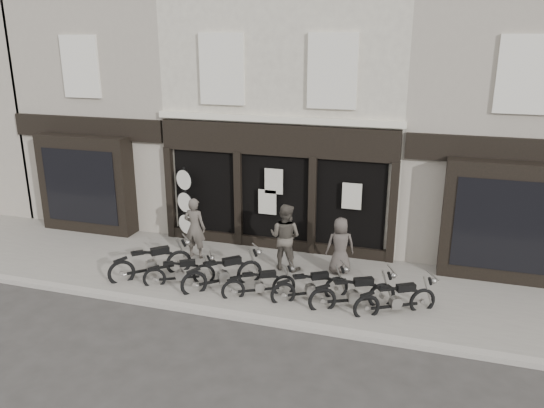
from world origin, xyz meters
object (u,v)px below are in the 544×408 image
(man_right, at_px, (340,246))
(advert_sign_post, at_px, (186,208))
(motorcycle_0, at_px, (152,265))
(motorcycle_4, at_px, (311,289))
(motorcycle_3, at_px, (260,286))
(motorcycle_2, at_px, (223,276))
(motorcycle_1, at_px, (180,274))
(man_left, at_px, (195,228))
(motorcycle_5, at_px, (353,296))
(man_centre, at_px, (285,237))
(motorcycle_6, at_px, (396,302))

(man_right, bearing_deg, advert_sign_post, -28.51)
(motorcycle_0, height_order, motorcycle_4, motorcycle_0)
(motorcycle_0, distance_m, motorcycle_3, 3.13)
(motorcycle_2, bearing_deg, motorcycle_1, 143.71)
(motorcycle_0, distance_m, advert_sign_post, 2.69)
(man_left, bearing_deg, man_right, -175.63)
(man_left, bearing_deg, motorcycle_5, 163.32)
(motorcycle_0, relative_size, motorcycle_3, 1.07)
(motorcycle_2, height_order, advert_sign_post, advert_sign_post)
(man_centre, bearing_deg, man_left, 9.45)
(advert_sign_post, bearing_deg, motorcycle_1, -48.05)
(motorcycle_1, distance_m, motorcycle_6, 5.51)
(man_left, height_order, man_centre, man_centre)
(motorcycle_3, bearing_deg, advert_sign_post, 111.11)
(man_right, bearing_deg, motorcycle_6, 113.58)
(motorcycle_0, height_order, motorcycle_2, motorcycle_0)
(man_left, distance_m, man_right, 4.22)
(motorcycle_3, bearing_deg, motorcycle_6, -27.48)
(man_left, xyz_separation_m, man_right, (4.22, 0.16, -0.11))
(motorcycle_3, xyz_separation_m, motorcycle_6, (3.31, 0.11, 0.03))
(motorcycle_3, height_order, motorcycle_4, motorcycle_4)
(motorcycle_4, bearing_deg, man_left, 126.94)
(man_right, bearing_deg, motorcycle_0, 0.79)
(motorcycle_0, bearing_deg, motorcycle_1, -53.11)
(advert_sign_post, bearing_deg, motorcycle_3, -20.20)
(motorcycle_3, xyz_separation_m, man_centre, (0.16, 1.74, 0.70))
(motorcycle_6, relative_size, man_right, 1.19)
(motorcycle_4, relative_size, motorcycle_5, 0.90)
(motorcycle_0, relative_size, motorcycle_5, 0.92)
(motorcycle_3, bearing_deg, motorcycle_5, -27.25)
(man_right, bearing_deg, motorcycle_2, 13.95)
(motorcycle_0, bearing_deg, motorcycle_6, -43.80)
(motorcycle_3, xyz_separation_m, motorcycle_4, (1.26, 0.19, 0.02))
(motorcycle_1, height_order, man_right, man_right)
(motorcycle_6, bearing_deg, motorcycle_1, 150.68)
(motorcycle_5, bearing_deg, motorcycle_2, 152.22)
(motorcycle_5, xyz_separation_m, man_centre, (-2.16, 1.66, 0.65))
(motorcycle_0, xyz_separation_m, motorcycle_2, (2.08, -0.03, -0.01))
(motorcycle_4, xyz_separation_m, motorcycle_5, (1.06, -0.11, 0.03))
(motorcycle_0, height_order, advert_sign_post, advert_sign_post)
(motorcycle_5, bearing_deg, motorcycle_3, 155.72)
(motorcycle_1, height_order, motorcycle_2, motorcycle_2)
(motorcycle_0, xyz_separation_m, motorcycle_6, (6.44, -0.09, -0.04))
(motorcycle_0, relative_size, man_right, 1.16)
(motorcycle_4, relative_size, man_left, 1.00)
(man_right, bearing_deg, motorcycle_1, 7.03)
(motorcycle_1, distance_m, man_right, 4.33)
(motorcycle_5, xyz_separation_m, man_right, (-0.66, 1.83, 0.50))
(motorcycle_3, relative_size, motorcycle_5, 0.86)
(motorcycle_3, relative_size, man_centre, 0.92)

